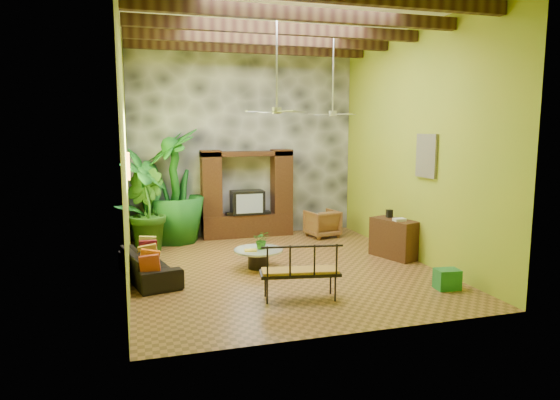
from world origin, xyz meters
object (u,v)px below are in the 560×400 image
object	(u,v)px
ceiling_fan_back	(333,105)
sofa	(149,265)
side_console	(394,238)
iron_bench	(301,269)
green_bin	(447,279)
tall_plant_c	(174,186)
tall_plant_b	(145,210)
tall_plant_a	(144,199)
coffee_table	(258,256)
entertainment_center	(247,200)
wicker_armchair	(322,223)
ceiling_fan_front	(277,100)

from	to	relation	value
ceiling_fan_back	sofa	xyz separation A→B (m)	(-4.25, -1.27, -3.12)
sofa	side_console	distance (m)	5.30
iron_bench	green_bin	size ratio (longest dim) A/B	3.35
ceiling_fan_back	tall_plant_c	world-z (taller)	ceiling_fan_back
tall_plant_c	tall_plant_b	bearing A→B (deg)	-134.04
side_console	tall_plant_a	bearing A→B (deg)	136.42
sofa	coffee_table	size ratio (longest dim) A/B	1.91
tall_plant_a	side_console	world-z (taller)	tall_plant_a
entertainment_center	tall_plant_a	bearing A→B (deg)	-165.65
sofa	wicker_armchair	size ratio (longest dim) A/B	2.45
entertainment_center	tall_plant_b	world-z (taller)	entertainment_center
ceiling_fan_back	tall_plant_b	bearing A→B (deg)	165.99
tall_plant_a	iron_bench	world-z (taller)	tall_plant_a
entertainment_center	ceiling_fan_front	distance (m)	4.30
ceiling_fan_front	wicker_armchair	size ratio (longest dim) A/B	2.36
ceiling_fan_front	tall_plant_c	size ratio (longest dim) A/B	0.65
tall_plant_a	side_console	distance (m)	5.87
entertainment_center	ceiling_fan_back	bearing A→B (deg)	-50.43
entertainment_center	wicker_armchair	xyz separation A→B (m)	(1.89, -0.63, -0.61)
tall_plant_a	coffee_table	xyz separation A→B (m)	(2.19, -2.38, -0.94)
tall_plant_b	iron_bench	world-z (taller)	tall_plant_b
tall_plant_a	iron_bench	xyz separation A→B (m)	(2.41, -4.47, -0.65)
sofa	green_bin	bearing A→B (deg)	-125.33
tall_plant_c	coffee_table	world-z (taller)	tall_plant_c
entertainment_center	iron_bench	xyz separation A→B (m)	(-0.24, -5.15, -0.42)
iron_bench	tall_plant_b	bearing A→B (deg)	128.96
tall_plant_b	ceiling_fan_back	bearing A→B (deg)	-14.01
iron_bench	tall_plant_c	bearing A→B (deg)	118.01
sofa	tall_plant_b	size ratio (longest dim) A/B	1.00
ceiling_fan_front	sofa	world-z (taller)	ceiling_fan_front
side_console	green_bin	distance (m)	2.26
tall_plant_b	tall_plant_a	bearing A→B (deg)	92.13
ceiling_fan_back	coffee_table	size ratio (longest dim) A/B	1.84
ceiling_fan_front	iron_bench	distance (m)	3.28
tall_plant_a	iron_bench	distance (m)	5.12
wicker_armchair	tall_plant_a	xyz separation A→B (m)	(-4.54, -0.05, 0.84)
entertainment_center	green_bin	bearing A→B (deg)	-65.07
tall_plant_c	ceiling_fan_back	bearing A→B (deg)	-27.29
wicker_armchair	green_bin	size ratio (longest dim) A/B	1.89
tall_plant_c	entertainment_center	bearing A→B (deg)	3.70
entertainment_center	side_console	world-z (taller)	entertainment_center
ceiling_fan_front	entertainment_center	bearing A→B (deg)	86.76
coffee_table	iron_bench	xyz separation A→B (m)	(0.22, -2.09, 0.29)
ceiling_fan_front	tall_plant_a	bearing A→B (deg)	130.60
entertainment_center	tall_plant_a	distance (m)	2.74
sofa	tall_plant_b	world-z (taller)	tall_plant_b
tall_plant_a	wicker_armchair	bearing A→B (deg)	0.60
tall_plant_a	tall_plant_b	size ratio (longest dim) A/B	1.23
tall_plant_a	coffee_table	world-z (taller)	tall_plant_a
ceiling_fan_back	tall_plant_c	size ratio (longest dim) A/B	0.65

